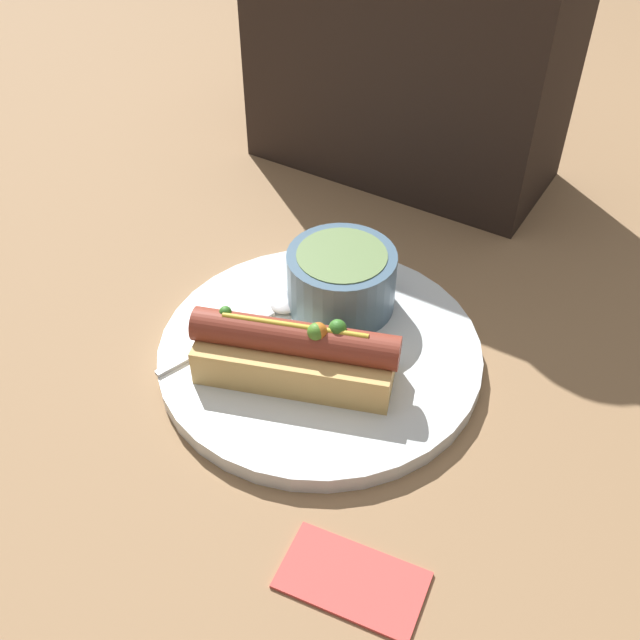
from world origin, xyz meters
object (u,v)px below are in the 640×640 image
hot_dog (292,351)px  spoon (275,310)px  soup_bowl (341,277)px  seated_diner (412,19)px

hot_dog → spoon: hot_dog is taller
soup_bowl → seated_diner: seated_diner is taller
soup_bowl → spoon: soup_bowl is taller
hot_dog → spoon: size_ratio=1.08×
hot_dog → seated_diner: seated_diner is taller
soup_bowl → spoon: bearing=-136.7°
hot_dog → soup_bowl: 0.10m
hot_dog → seated_diner: 0.42m
spoon → seated_diner: size_ratio=0.38×
soup_bowl → spoon: 0.07m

